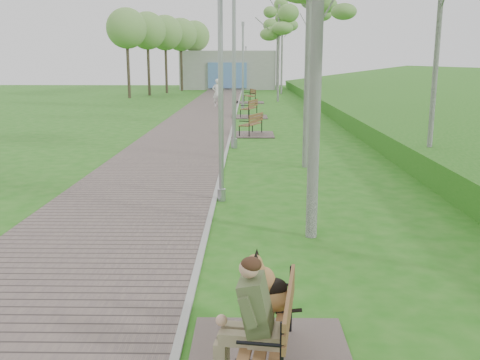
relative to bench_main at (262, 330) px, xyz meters
name	(u,v)px	position (x,y,z in m)	size (l,w,h in m)	color
ground	(201,256)	(-0.88, 3.06, -0.40)	(120.00, 120.00, 0.00)	#206914
walkway	(203,116)	(-2.63, 24.56, -0.38)	(3.50, 67.00, 0.04)	#645451
kerb	(235,116)	(-0.88, 24.56, -0.37)	(0.10, 67.00, 0.05)	#999993
embankment	(466,120)	(11.12, 23.06, -0.40)	(14.00, 70.00, 1.60)	#4A842D
building_north	(228,70)	(-2.38, 54.03, 1.60)	(10.00, 5.20, 4.00)	#9E9E99
bench_main	(262,330)	(0.00, 0.00, 0.00)	(1.65, 1.83, 1.44)	#645451
bench_second	(251,130)	(-0.05, 16.95, -0.20)	(1.80, 2.00, 1.10)	#645451
bench_third	(249,113)	(-0.13, 24.07, -0.18)	(1.91, 2.12, 1.17)	#645451
bench_far	(250,100)	(-0.08, 34.24, -0.17)	(1.98, 2.20, 1.22)	#645451
lamp_post_near	(221,102)	(-0.72, 6.44, 1.73)	(0.18, 0.18, 4.56)	#96999E
lamp_post_second	(234,70)	(-0.65, 13.62, 2.25)	(0.22, 0.22, 5.68)	#96999E
lamp_post_third	(243,69)	(-0.52, 29.41, 2.09)	(0.21, 0.21, 5.33)	#96999E
lamp_post_far	(246,69)	(-0.47, 53.81, 1.70)	(0.17, 0.17, 4.49)	#96999E
pedestrian_near	(217,93)	(-2.21, 30.64, 0.51)	(0.67, 0.44, 1.83)	white
birch_far_b	(279,23)	(2.02, 35.48, 5.28)	(2.38, 2.38, 7.23)	silver
birch_far_c	(311,5)	(4.43, 36.55, 6.60)	(2.27, 2.27, 8.91)	silver
birch_distant_a	(282,24)	(2.82, 44.68, 5.79)	(2.45, 2.45, 7.88)	silver
birch_distant_b	(278,14)	(2.78, 51.51, 7.18)	(2.93, 2.93, 9.65)	silver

